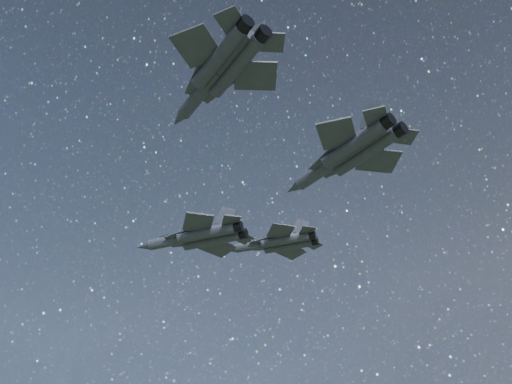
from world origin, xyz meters
The scene contains 4 objects.
jet_lead centered at (-13.21, 7.43, 148.25)m, with size 18.18×12.18×4.60m.
jet_left centered at (-6.34, 17.45, 149.50)m, with size 15.35×10.20×3.91m.
jet_right centered at (8.10, -12.89, 151.35)m, with size 19.17×12.85×4.84m.
jet_slot centered at (12.86, 6.20, 149.68)m, with size 19.90×13.69×4.99m.
Camera 1 is at (38.39, -45.29, 101.36)m, focal length 42.00 mm.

